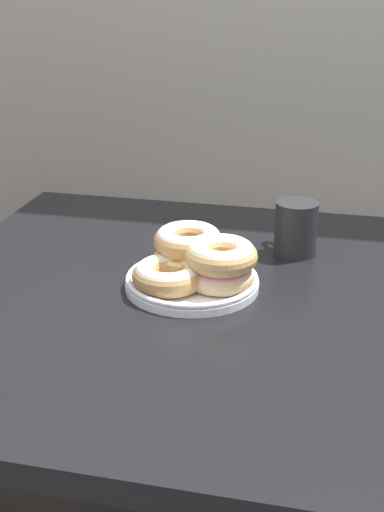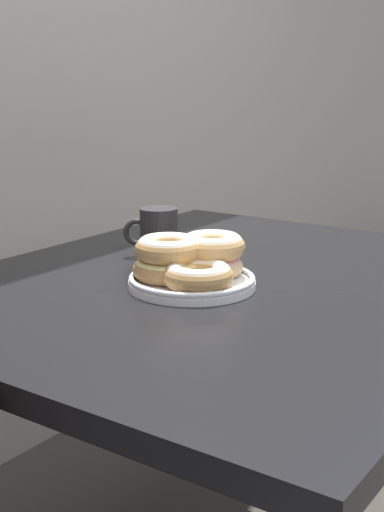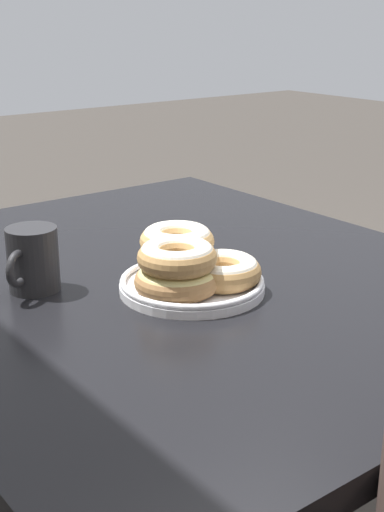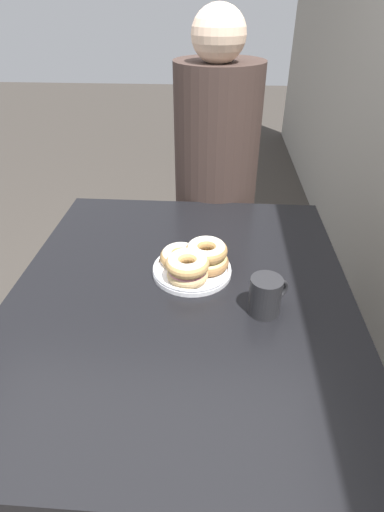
% 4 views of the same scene
% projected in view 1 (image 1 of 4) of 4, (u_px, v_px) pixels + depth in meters
% --- Properties ---
extents(dining_table, '(1.15, 0.96, 0.72)m').
position_uv_depth(dining_table, '(240.00, 334.00, 1.24)').
color(dining_table, black).
rests_on(dining_table, ground_plane).
extents(donut_plate, '(0.26, 0.25, 0.09)m').
position_uv_depth(donut_plate, '(195.00, 264.00, 1.24)').
color(donut_plate, white).
rests_on(donut_plate, dining_table).
extents(coffee_mug, '(0.09, 0.11, 0.10)m').
position_uv_depth(coffee_mug, '(295.00, 227.00, 1.38)').
color(coffee_mug, '#232326').
rests_on(coffee_mug, dining_table).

